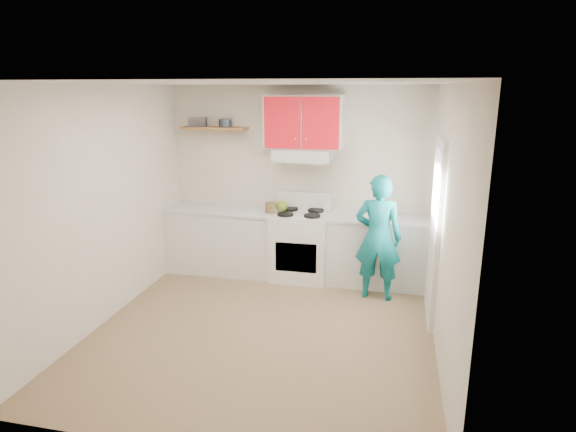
% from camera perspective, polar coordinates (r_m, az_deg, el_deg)
% --- Properties ---
extents(floor, '(3.80, 3.80, 0.00)m').
position_cam_1_polar(floor, '(5.43, -2.88, -13.21)').
color(floor, brown).
rests_on(floor, ground).
extents(ceiling, '(3.60, 3.80, 0.04)m').
position_cam_1_polar(ceiling, '(4.80, -3.29, 15.40)').
color(ceiling, white).
rests_on(ceiling, floor).
extents(back_wall, '(3.60, 0.04, 2.60)m').
position_cam_1_polar(back_wall, '(6.76, 1.23, 4.15)').
color(back_wall, beige).
rests_on(back_wall, floor).
extents(front_wall, '(3.60, 0.04, 2.60)m').
position_cam_1_polar(front_wall, '(3.26, -12.08, -8.06)').
color(front_wall, beige).
rests_on(front_wall, floor).
extents(left_wall, '(0.04, 3.80, 2.60)m').
position_cam_1_polar(left_wall, '(5.70, -20.81, 1.16)').
color(left_wall, beige).
rests_on(left_wall, floor).
extents(right_wall, '(0.04, 3.80, 2.60)m').
position_cam_1_polar(right_wall, '(4.81, 18.08, -0.99)').
color(right_wall, beige).
rests_on(right_wall, floor).
extents(door, '(0.05, 0.85, 2.05)m').
position_cam_1_polar(door, '(5.55, 16.96, -1.78)').
color(door, white).
rests_on(door, floor).
extents(door_glass, '(0.01, 0.55, 0.95)m').
position_cam_1_polar(door_glass, '(5.45, 17.01, 2.52)').
color(door_glass, white).
rests_on(door_glass, door).
extents(counter_left, '(1.52, 0.60, 0.90)m').
position_cam_1_polar(counter_left, '(6.96, -7.73, -2.88)').
color(counter_left, silver).
rests_on(counter_left, floor).
extents(counter_right, '(1.32, 0.60, 0.90)m').
position_cam_1_polar(counter_right, '(6.56, 10.50, -4.10)').
color(counter_right, silver).
rests_on(counter_right, floor).
extents(stove, '(0.76, 0.65, 0.92)m').
position_cam_1_polar(stove, '(6.64, 1.49, -3.53)').
color(stove, white).
rests_on(stove, floor).
extents(range_hood, '(0.76, 0.44, 0.15)m').
position_cam_1_polar(range_hood, '(6.47, 1.74, 7.21)').
color(range_hood, silver).
rests_on(range_hood, back_wall).
extents(upper_cabinets, '(1.02, 0.33, 0.70)m').
position_cam_1_polar(upper_cabinets, '(6.48, 1.86, 11.00)').
color(upper_cabinets, red).
rests_on(upper_cabinets, back_wall).
extents(shelf, '(0.90, 0.30, 0.04)m').
position_cam_1_polar(shelf, '(6.84, -8.63, 10.20)').
color(shelf, brown).
rests_on(shelf, back_wall).
extents(books, '(0.27, 0.22, 0.12)m').
position_cam_1_polar(books, '(6.91, -10.60, 10.81)').
color(books, '#40383E').
rests_on(books, shelf).
extents(tin, '(0.24, 0.24, 0.11)m').
position_cam_1_polar(tin, '(6.82, -7.39, 10.84)').
color(tin, '#333D4C').
rests_on(tin, shelf).
extents(kettle, '(0.23, 0.23, 0.15)m').
position_cam_1_polar(kettle, '(6.62, -0.74, 1.22)').
color(kettle, olive).
rests_on(kettle, stove).
extents(crock, '(0.14, 0.14, 0.16)m').
position_cam_1_polar(crock, '(6.53, -2.11, 0.91)').
color(crock, brown).
rests_on(crock, counter_left).
extents(cutting_board, '(0.30, 0.22, 0.02)m').
position_cam_1_polar(cutting_board, '(6.36, 7.78, -0.29)').
color(cutting_board, olive).
rests_on(cutting_board, counter_right).
extents(silicone_mat, '(0.29, 0.25, 0.01)m').
position_cam_1_polar(silicone_mat, '(6.40, 14.26, -0.57)').
color(silicone_mat, red).
rests_on(silicone_mat, counter_right).
extents(person, '(0.60, 0.43, 1.57)m').
position_cam_1_polar(person, '(6.01, 10.59, -2.51)').
color(person, '#0D7479').
rests_on(person, floor).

